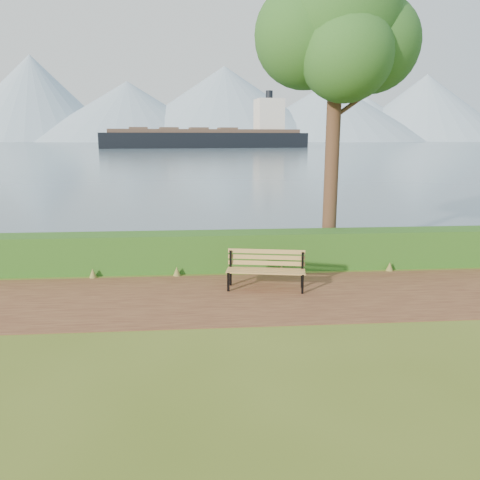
{
  "coord_description": "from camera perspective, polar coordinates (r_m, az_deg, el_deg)",
  "views": [
    {
      "loc": [
        -0.42,
        -9.52,
        3.47
      ],
      "look_at": [
        0.45,
        1.2,
        1.1
      ],
      "focal_mm": 35.0,
      "sensor_mm": 36.0,
      "label": 1
    }
  ],
  "objects": [
    {
      "name": "ground",
      "position": [
        10.14,
        -2.01,
        -7.59
      ],
      "size": [
        140.0,
        140.0,
        0.0
      ],
      "primitive_type": "plane",
      "color": "#495C1A",
      "rests_on": "ground"
    },
    {
      "name": "mountains",
      "position": [
        416.37,
        -6.06,
        15.69
      ],
      "size": [
        585.0,
        190.0,
        70.0
      ],
      "color": "#839BAF",
      "rests_on": "ground"
    },
    {
      "name": "bench",
      "position": [
        10.89,
        3.18,
        -3.29
      ],
      "size": [
        1.87,
        0.84,
        0.91
      ],
      "rotation": [
        0.0,
        0.0,
        -0.18
      ],
      "color": "black",
      "rests_on": "ground"
    },
    {
      "name": "hedge",
      "position": [
        12.49,
        -2.59,
        -1.35
      ],
      "size": [
        32.0,
        0.85,
        1.0
      ],
      "primitive_type": "cube",
      "color": "#1D4714",
      "rests_on": "ground"
    },
    {
      "name": "water",
      "position": [
        269.54,
        -4.65,
        11.65
      ],
      "size": [
        700.0,
        510.0,
        0.0
      ],
      "primitive_type": "cube",
      "color": "#3F5265",
      "rests_on": "ground"
    },
    {
      "name": "tree",
      "position": [
        13.63,
        11.74,
        23.97
      ],
      "size": [
        4.37,
        3.68,
        8.41
      ],
      "rotation": [
        0.0,
        0.0,
        -0.34
      ],
      "color": "#341F15",
      "rests_on": "ground"
    },
    {
      "name": "cargo_ship",
      "position": [
        158.65,
        -3.32,
        12.26
      ],
      "size": [
        68.65,
        20.75,
        20.59
      ],
      "rotation": [
        0.0,
        0.0,
        0.15
      ],
      "color": "black",
      "rests_on": "ground"
    },
    {
      "name": "path",
      "position": [
        10.42,
        -2.09,
        -7.0
      ],
      "size": [
        40.0,
        3.4,
        0.01
      ],
      "primitive_type": "cube",
      "color": "#50271B",
      "rests_on": "ground"
    }
  ]
}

